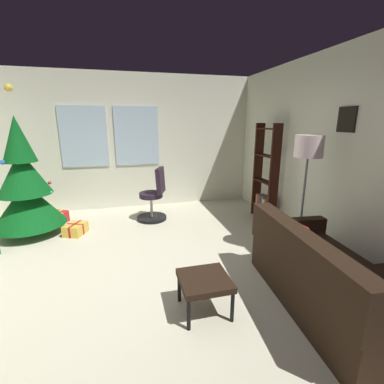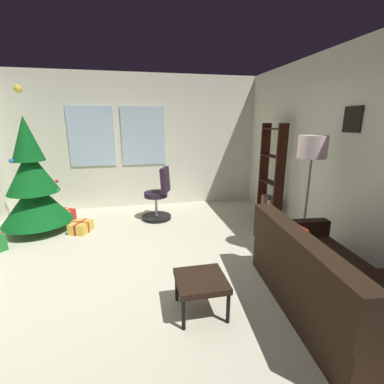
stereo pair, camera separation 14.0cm
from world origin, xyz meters
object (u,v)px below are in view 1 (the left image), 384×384
at_px(footstool, 205,282).
at_px(floor_lamp, 308,156).
at_px(office_chair, 154,199).
at_px(bookshelf, 265,178).
at_px(gift_box_gold, 75,229).
at_px(couch, 342,282).
at_px(gift_box_red, 56,218).
at_px(holiday_tree, 25,188).

bearing_deg(footstool, floor_lamp, 25.32).
height_order(office_chair, bookshelf, bookshelf).
relative_size(gift_box_gold, office_chair, 0.42).
xyz_separation_m(couch, footstool, (-1.32, 0.31, 0.02)).
distance_m(bookshelf, floor_lamp, 1.60).
bearing_deg(gift_box_red, couch, -44.64).
bearing_deg(couch, gift_box_red, 135.36).
relative_size(holiday_tree, gift_box_red, 5.34).
bearing_deg(gift_box_red, floor_lamp, -31.39).
relative_size(office_chair, bookshelf, 0.56).
relative_size(gift_box_red, gift_box_gold, 1.03).
xyz_separation_m(gift_box_gold, office_chair, (1.36, 0.37, 0.31)).
bearing_deg(floor_lamp, couch, -104.77).
height_order(footstool, gift_box_red, footstool).
bearing_deg(footstool, couch, -13.09).
bearing_deg(gift_box_gold, footstool, -56.44).
xyz_separation_m(couch, gift_box_red, (-3.28, 3.24, -0.19)).
distance_m(footstool, holiday_tree, 3.43).
xyz_separation_m(bookshelf, floor_lamp, (-0.27, -1.46, 0.61)).
distance_m(couch, footstool, 1.36).
bearing_deg(bookshelf, holiday_tree, 175.53).
xyz_separation_m(couch, floor_lamp, (0.28, 1.07, 1.11)).
height_order(holiday_tree, gift_box_red, holiday_tree).
relative_size(footstool, office_chair, 0.47).
bearing_deg(floor_lamp, footstool, -154.68).
distance_m(office_chair, bookshelf, 2.14).
bearing_deg(gift_box_gold, bookshelf, -1.70).
distance_m(holiday_tree, floor_lamp, 4.29).
bearing_deg(footstool, holiday_tree, 131.57).
height_order(footstool, gift_box_gold, footstool).
xyz_separation_m(couch, office_chair, (-1.50, 2.99, 0.10)).
bearing_deg(gift_box_gold, holiday_tree, 162.77).
relative_size(footstool, bookshelf, 0.27).
relative_size(couch, holiday_tree, 0.83).
bearing_deg(floor_lamp, bookshelf, 79.47).
xyz_separation_m(footstool, bookshelf, (1.87, 2.22, 0.48)).
bearing_deg(bookshelf, floor_lamp, -100.53).
bearing_deg(holiday_tree, floor_lamp, -24.80).
distance_m(footstool, office_chair, 2.69).
bearing_deg(couch, holiday_tree, 141.46).
xyz_separation_m(gift_box_gold, bookshelf, (3.41, -0.10, 0.71)).
xyz_separation_m(holiday_tree, gift_box_red, (0.30, 0.39, -0.69)).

